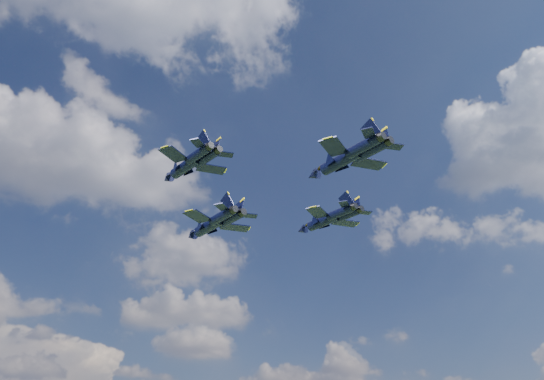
{
  "coord_description": "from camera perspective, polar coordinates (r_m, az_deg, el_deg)",
  "views": [
    {
      "loc": [
        -28.96,
        -74.63,
        16.48
      ],
      "look_at": [
        -6.0,
        -2.85,
        54.66
      ],
      "focal_mm": 35.0,
      "sensor_mm": 36.0,
      "label": 1
    }
  ],
  "objects": [
    {
      "name": "jet_right",
      "position": [
        94.45,
        5.35,
        -3.4
      ],
      "size": [
        11.33,
        15.64,
        3.72
      ],
      "rotation": [
        0.0,
        0.0,
        0.41
      ],
      "color": "black"
    },
    {
      "name": "jet_slot",
      "position": [
        76.11,
        7.15,
        3.02
      ],
      "size": [
        11.53,
        15.97,
        3.79
      ],
      "rotation": [
        0.0,
        0.0,
        0.39
      ],
      "color": "black"
    },
    {
      "name": "jet_left",
      "position": [
        76.75,
        -9.44,
        2.44
      ],
      "size": [
        10.12,
        13.97,
        3.32
      ],
      "rotation": [
        0.0,
        0.0,
        0.41
      ],
      "color": "black"
    },
    {
      "name": "jet_lead",
      "position": [
        96.83,
        -6.9,
        -3.9
      ],
      "size": [
        12.8,
        17.74,
        4.2
      ],
      "rotation": [
        0.0,
        0.0,
        0.37
      ],
      "color": "black"
    }
  ]
}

